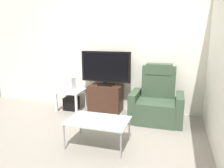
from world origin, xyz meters
TOP-DOWN VIEW (x-y plane):
  - ground_plane at (0.00, 0.00)m, footprint 6.40×6.40m
  - wall_back at (0.00, 1.13)m, footprint 6.40×0.06m
  - wall_side at (1.88, 0.00)m, footprint 0.06×4.48m
  - tv_stand at (-0.14, 0.85)m, footprint 0.69×0.44m
  - television at (-0.14, 0.87)m, footprint 1.07×0.20m
  - recliner_armchair at (0.97, 0.66)m, footprint 0.98×0.78m
  - side_table at (-0.91, 0.74)m, footprint 0.54×0.54m
  - subwoofer_box at (-0.91, 0.74)m, footprint 0.28×0.28m
  - book_upright at (-1.01, 0.72)m, footprint 0.04×0.12m
  - game_console at (-0.88, 0.75)m, footprint 0.07×0.20m
  - coffee_table at (0.22, -0.60)m, footprint 0.90×0.60m
  - cell_phone at (0.14, -0.56)m, footprint 0.10×0.16m

SIDE VIEW (x-z plane):
  - ground_plane at x=0.00m, z-range 0.00..0.00m
  - subwoofer_box at x=-0.91m, z-range 0.00..0.28m
  - tv_stand at x=-0.14m, z-range 0.00..0.58m
  - coffee_table at x=0.22m, z-range 0.17..0.57m
  - recliner_armchair at x=0.97m, z-range -0.17..0.91m
  - side_table at x=-0.91m, z-range 0.15..0.60m
  - cell_phone at x=0.14m, z-range 0.39..0.40m
  - book_upright at x=-1.01m, z-range 0.45..0.61m
  - game_console at x=-0.88m, z-range 0.45..0.73m
  - television at x=-0.14m, z-range 0.60..1.32m
  - wall_back at x=0.00m, z-range 0.00..2.60m
  - wall_side at x=1.88m, z-range 0.00..2.60m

